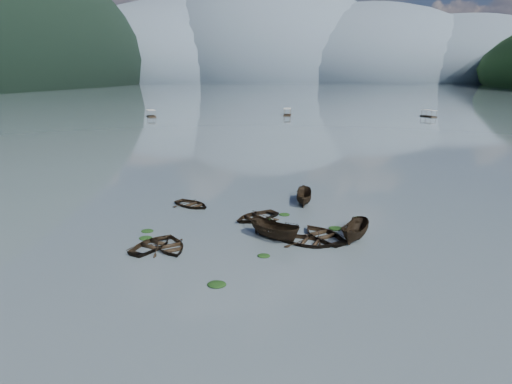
# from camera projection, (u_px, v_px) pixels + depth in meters

# --- Properties ---
(ground_plane) EXTENTS (2400.00, 2400.00, 0.00)m
(ground_plane) POSITION_uv_depth(u_px,v_px,m) (238.00, 274.00, 25.52)
(ground_plane) COLOR #48555A
(haze_mtn_a) EXTENTS (520.00, 520.00, 280.00)m
(haze_mtn_a) POSITION_uv_depth(u_px,v_px,m) (181.00, 82.00, 910.11)
(haze_mtn_a) COLOR #475666
(haze_mtn_a) RESTS_ON ground
(haze_mtn_b) EXTENTS (520.00, 520.00, 340.00)m
(haze_mtn_b) POSITION_uv_depth(u_px,v_px,m) (268.00, 82.00, 891.30)
(haze_mtn_b) COLOR #475666
(haze_mtn_b) RESTS_ON ground
(haze_mtn_c) EXTENTS (520.00, 520.00, 260.00)m
(haze_mtn_c) POSITION_uv_depth(u_px,v_px,m) (359.00, 82.00, 872.49)
(haze_mtn_c) COLOR #475666
(haze_mtn_c) RESTS_ON ground
(haze_mtn_d) EXTENTS (520.00, 520.00, 220.00)m
(haze_mtn_d) POSITION_uv_depth(u_px,v_px,m) (445.00, 82.00, 855.56)
(haze_mtn_d) COLOR #475666
(haze_mtn_d) RESTS_ON ground
(rowboat_0) EXTENTS (4.46, 4.80, 0.81)m
(rowboat_0) POSITION_uv_depth(u_px,v_px,m) (170.00, 249.00, 29.28)
(rowboat_0) COLOR black
(rowboat_0) RESTS_ON ground
(rowboat_1) EXTENTS (4.12, 4.73, 0.82)m
(rowboat_1) POSITION_uv_depth(u_px,v_px,m) (153.00, 247.00, 29.49)
(rowboat_1) COLOR black
(rowboat_1) RESTS_ON ground
(rowboat_2) EXTENTS (4.70, 3.92, 1.74)m
(rowboat_2) POSITION_uv_depth(u_px,v_px,m) (275.00, 239.00, 31.02)
(rowboat_2) COLOR black
(rowboat_2) RESTS_ON ground
(rowboat_3) EXTENTS (4.98, 5.29, 0.89)m
(rowboat_3) POSITION_uv_depth(u_px,v_px,m) (324.00, 238.00, 31.28)
(rowboat_3) COLOR black
(rowboat_3) RESTS_ON ground
(rowboat_4) EXTENTS (4.72, 4.02, 0.83)m
(rowboat_4) POSITION_uv_depth(u_px,v_px,m) (307.00, 244.00, 30.09)
(rowboat_4) COLOR black
(rowboat_4) RESTS_ON ground
(rowboat_5) EXTENTS (3.26, 4.54, 1.65)m
(rowboat_5) POSITION_uv_depth(u_px,v_px,m) (355.00, 239.00, 30.95)
(rowboat_5) COLOR black
(rowboat_5) RESTS_ON ground
(rowboat_6) EXTENTS (4.77, 4.37, 0.81)m
(rowboat_6) POSITION_uv_depth(u_px,v_px,m) (192.00, 206.00, 38.79)
(rowboat_6) COLOR black
(rowboat_6) RESTS_ON ground
(rowboat_7) EXTENTS (5.18, 5.09, 0.88)m
(rowboat_7) POSITION_uv_depth(u_px,v_px,m) (256.00, 219.00, 35.33)
(rowboat_7) COLOR black
(rowboat_7) RESTS_ON ground
(rowboat_8) EXTENTS (1.65, 4.05, 1.54)m
(rowboat_8) POSITION_uv_depth(u_px,v_px,m) (303.00, 203.00, 39.87)
(rowboat_8) COLOR black
(rowboat_8) RESTS_ON ground
(weed_clump_0) EXTENTS (1.05, 0.86, 0.23)m
(weed_clump_0) POSITION_uv_depth(u_px,v_px,m) (146.00, 239.00, 31.07)
(weed_clump_0) COLOR black
(weed_clump_0) RESTS_ON ground
(weed_clump_1) EXTENTS (0.92, 0.73, 0.20)m
(weed_clump_1) POSITION_uv_depth(u_px,v_px,m) (264.00, 256.00, 28.03)
(weed_clump_1) COLOR black
(weed_clump_1) RESTS_ON ground
(weed_clump_2) EXTENTS (1.17, 0.94, 0.25)m
(weed_clump_2) POSITION_uv_depth(u_px,v_px,m) (217.00, 285.00, 24.13)
(weed_clump_2) COLOR black
(weed_clump_2) RESTS_ON ground
(weed_clump_3) EXTENTS (0.80, 0.68, 0.18)m
(weed_clump_3) POSITION_uv_depth(u_px,v_px,m) (267.00, 220.00, 35.03)
(weed_clump_3) COLOR black
(weed_clump_3) RESTS_ON ground
(weed_clump_4) EXTENTS (1.19, 0.94, 0.25)m
(weed_clump_4) POSITION_uv_depth(u_px,v_px,m) (336.00, 229.00, 33.03)
(weed_clump_4) COLOR black
(weed_clump_4) RESTS_ON ground
(weed_clump_5) EXTENTS (1.02, 0.82, 0.22)m
(weed_clump_5) POSITION_uv_depth(u_px,v_px,m) (147.00, 232.00, 32.50)
(weed_clump_5) COLOR black
(weed_clump_5) RESTS_ON ground
(weed_clump_6) EXTENTS (1.01, 0.84, 0.21)m
(weed_clump_6) POSITION_uv_depth(u_px,v_px,m) (284.00, 215.00, 36.37)
(weed_clump_6) COLOR black
(weed_clump_6) RESTS_ON ground
(weed_clump_7) EXTENTS (1.01, 0.81, 0.22)m
(weed_clump_7) POSITION_uv_depth(u_px,v_px,m) (359.00, 219.00, 35.47)
(weed_clump_7) COLOR black
(weed_clump_7) RESTS_ON ground
(pontoon_left) EXTENTS (4.53, 5.79, 2.06)m
(pontoon_left) POSITION_uv_depth(u_px,v_px,m) (151.00, 117.00, 124.48)
(pontoon_left) COLOR black
(pontoon_left) RESTS_ON ground
(pontoon_centre) EXTENTS (2.42, 5.64, 2.15)m
(pontoon_centre) POSITION_uv_depth(u_px,v_px,m) (287.00, 115.00, 129.11)
(pontoon_centre) COLOR black
(pontoon_centre) RESTS_ON ground
(pontoon_right) EXTENTS (4.00, 5.67, 2.01)m
(pontoon_right) POSITION_uv_depth(u_px,v_px,m) (428.00, 117.00, 124.57)
(pontoon_right) COLOR black
(pontoon_right) RESTS_ON ground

